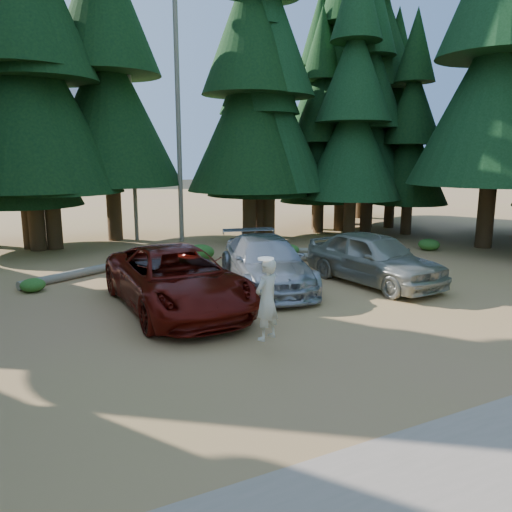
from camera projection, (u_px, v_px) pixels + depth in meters
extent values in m
plane|color=#AF8D4A|center=(329.00, 327.00, 13.15)|extent=(160.00, 160.00, 0.00)
cylinder|color=gray|center=(178.00, 124.00, 25.01)|extent=(0.24, 0.24, 12.00)
cylinder|color=gray|center=(133.00, 144.00, 25.63)|extent=(0.20, 0.20, 10.00)
cone|color=#9B9FA4|center=(42.00, 98.00, 84.77)|extent=(44.00, 44.00, 28.00)
imported|color=#5E0E08|center=(176.00, 279.00, 14.52)|extent=(3.09, 6.55, 1.81)
imported|color=#A5A7AD|center=(266.00, 263.00, 16.98)|extent=(3.67, 6.25, 1.70)
imported|color=#A5A393|center=(374.00, 258.00, 17.42)|extent=(2.73, 5.59, 1.84)
imported|color=beige|center=(267.00, 299.00, 11.18)|extent=(0.80, 0.68, 1.87)
cylinder|color=white|center=(266.00, 259.00, 11.04)|extent=(0.36, 0.36, 0.04)
cylinder|color=gray|center=(77.00, 274.00, 18.34)|extent=(4.10, 2.28, 0.32)
cylinder|color=gray|center=(287.00, 250.00, 23.09)|extent=(2.60, 1.70, 0.24)
cylinder|color=gray|center=(313.00, 257.00, 21.34)|extent=(5.32, 2.11, 0.35)
ellipsoid|color=#285E1C|center=(33.00, 285.00, 16.49)|extent=(0.80, 0.80, 0.44)
ellipsoid|color=#285E1C|center=(162.00, 265.00, 19.59)|extent=(0.78, 0.78, 0.43)
ellipsoid|color=#285E1C|center=(200.00, 252.00, 21.50)|extent=(1.21, 1.21, 0.66)
ellipsoid|color=#285E1C|center=(182.00, 254.00, 21.54)|extent=(0.84, 0.84, 0.46)
ellipsoid|color=#285E1C|center=(290.00, 250.00, 22.63)|extent=(0.84, 0.84, 0.46)
ellipsoid|color=#285E1C|center=(267.00, 246.00, 22.88)|extent=(1.33, 1.33, 0.73)
ellipsoid|color=#285E1C|center=(429.00, 245.00, 23.71)|extent=(0.99, 0.99, 0.55)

